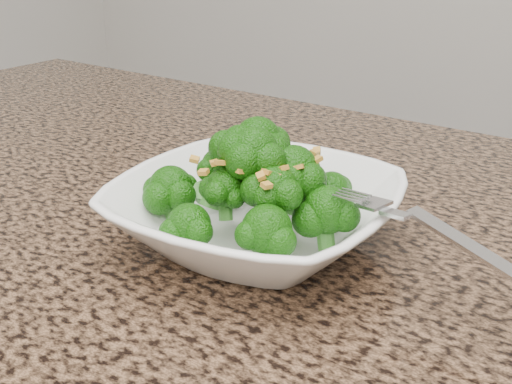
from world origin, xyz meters
The scene contains 5 objects.
granite_counter centered at (0.00, 0.30, 0.89)m, with size 1.64×1.04×0.03m, color brown.
bowl centered at (0.00, 0.38, 0.93)m, with size 0.24×0.24×0.06m, color white.
broccoli_pile centered at (0.00, 0.38, 0.99)m, with size 0.21×0.21×0.07m, color #19600A, non-canonical shape.
garlic_topping centered at (0.00, 0.38, 1.03)m, with size 0.13×0.13×0.01m, color gold, non-canonical shape.
fork centered at (0.13, 0.38, 0.96)m, with size 0.19×0.03×0.01m, color silver, non-canonical shape.
Camera 1 is at (0.29, -0.02, 1.16)m, focal length 45.00 mm.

